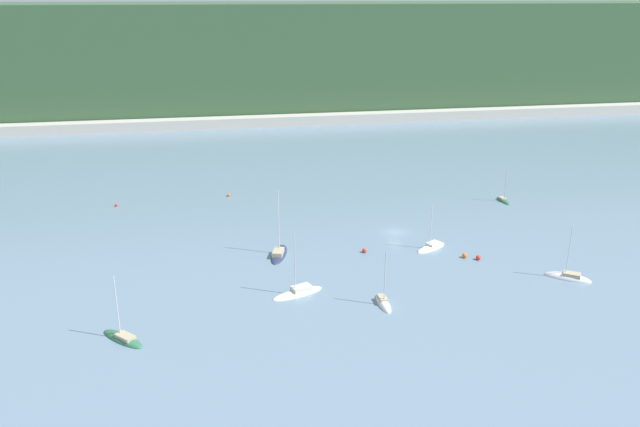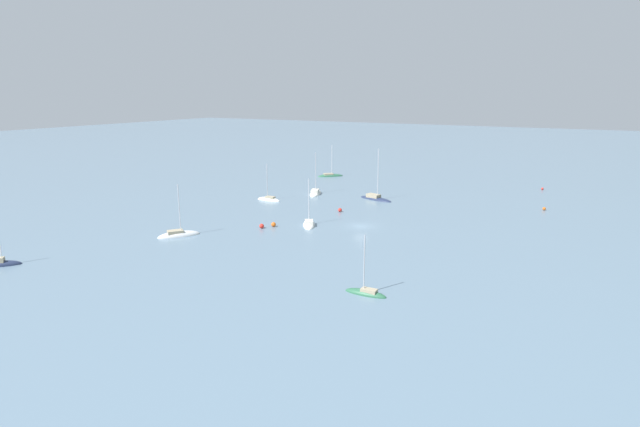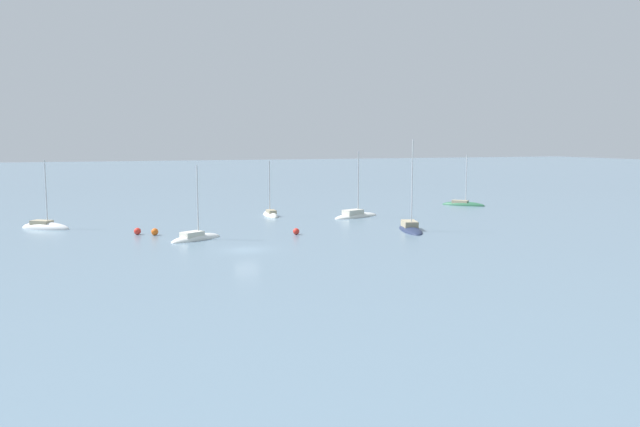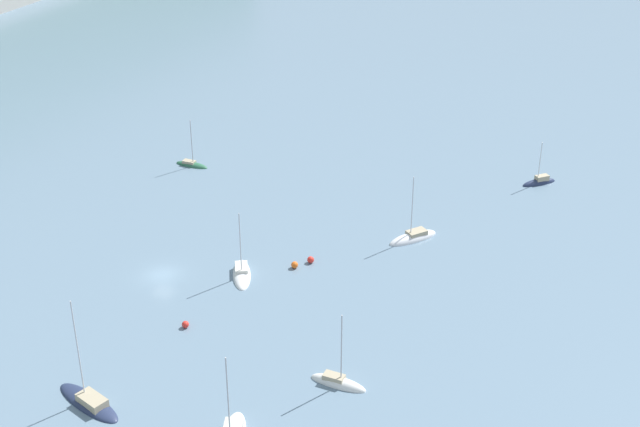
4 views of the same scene
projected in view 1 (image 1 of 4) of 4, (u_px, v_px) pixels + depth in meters
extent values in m
plane|color=slate|center=(395.00, 232.00, 120.27)|extent=(600.00, 600.00, 0.00)
cube|color=#335133|center=(288.00, 54.00, 253.35)|extent=(452.04, 82.33, 40.06)
cube|color=#B7B2A8|center=(306.00, 120.00, 218.06)|extent=(384.23, 6.00, 3.44)
ellipsoid|color=silver|center=(567.00, 278.00, 100.76)|extent=(7.18, 6.05, 1.81)
cube|color=tan|center=(572.00, 275.00, 100.26)|extent=(3.03, 2.79, 0.60)
cylinder|color=silver|center=(569.00, 251.00, 99.30)|extent=(0.14, 0.14, 8.61)
ellipsoid|color=white|center=(431.00, 248.00, 112.68)|extent=(7.25, 5.49, 1.36)
cube|color=silver|center=(433.00, 244.00, 112.80)|extent=(2.99, 2.61, 0.65)
cylinder|color=silver|center=(431.00, 225.00, 110.93)|extent=(0.14, 0.14, 8.41)
ellipsoid|color=white|center=(383.00, 304.00, 92.42)|extent=(1.65, 6.06, 1.60)
cube|color=tan|center=(383.00, 298.00, 92.63)|extent=(1.15, 2.18, 0.57)
cylinder|color=#B2B2B7|center=(385.00, 278.00, 90.65)|extent=(0.14, 0.14, 8.06)
ellipsoid|color=white|center=(298.00, 294.00, 95.56)|extent=(8.85, 5.35, 1.28)
cube|color=beige|center=(301.00, 288.00, 95.64)|extent=(3.48, 2.72, 0.82)
cylinder|color=#B2B2B7|center=(295.00, 263.00, 93.61)|extent=(0.14, 0.14, 9.73)
ellipsoid|color=#232D4C|center=(279.00, 255.00, 109.89)|extent=(4.86, 9.20, 1.13)
cube|color=tan|center=(278.00, 252.00, 108.98)|extent=(2.55, 3.55, 0.87)
cylinder|color=silver|center=(279.00, 222.00, 108.28)|extent=(0.14, 0.14, 11.51)
ellipsoid|color=#2D6647|center=(123.00, 340.00, 82.99)|extent=(6.83, 6.98, 1.42)
cube|color=tan|center=(125.00, 337.00, 82.43)|extent=(2.96, 3.00, 0.52)
cylinder|color=silver|center=(117.00, 307.00, 81.60)|extent=(0.14, 0.14, 8.80)
ellipsoid|color=#2D6647|center=(503.00, 201.00, 138.11)|extent=(1.63, 5.50, 1.17)
cube|color=tan|center=(503.00, 198.00, 138.33)|extent=(1.11, 1.99, 0.45)
cylinder|color=#B2B2B7|center=(506.00, 185.00, 136.54)|extent=(0.14, 0.14, 7.25)
sphere|color=red|center=(478.00, 258.00, 107.66)|extent=(0.87, 0.87, 0.87)
sphere|color=red|center=(116.00, 205.00, 134.75)|extent=(0.61, 0.61, 0.61)
sphere|color=red|center=(364.00, 250.00, 110.72)|extent=(0.80, 0.80, 0.80)
sphere|color=orange|center=(465.00, 255.00, 108.50)|extent=(0.87, 0.87, 0.87)
sphere|color=orange|center=(229.00, 195.00, 141.40)|extent=(0.67, 0.67, 0.67)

